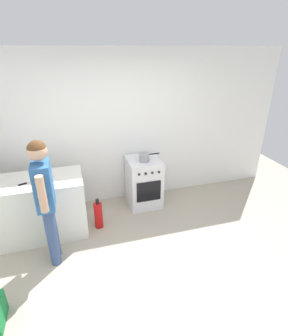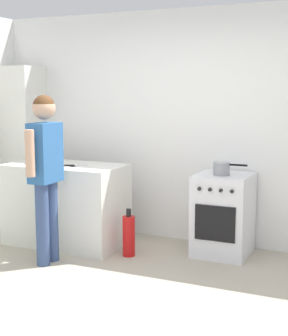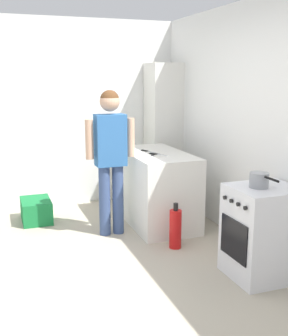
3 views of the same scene
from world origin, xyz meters
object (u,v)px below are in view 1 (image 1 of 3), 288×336
at_px(knife_utility, 45,179).
at_px(fire_extinguisher, 98,215).
at_px(knife_carving, 30,182).
at_px(person, 45,194).
at_px(pot, 144,157).
at_px(knife_bread, 52,183).
at_px(oven_left, 144,182).

bearing_deg(knife_utility, fire_extinguisher, -5.04).
relative_size(knife_carving, fire_extinguisher, 0.64).
distance_m(knife_utility, person, 0.60).
xyz_separation_m(knife_utility, knife_carving, (-0.20, -0.02, -0.00)).
bearing_deg(pot, knife_bread, -161.77).
distance_m(oven_left, person, 1.90).
distance_m(knife_bread, person, 0.48).
bearing_deg(person, knife_bread, 83.02).
distance_m(knife_utility, knife_carving, 0.20).
height_order(pot, fire_extinguisher, pot).
height_order(knife_utility, fire_extinguisher, knife_utility).
distance_m(pot, person, 1.77).
relative_size(knife_utility, person, 0.14).
relative_size(knife_bread, person, 0.18).
relative_size(oven_left, person, 0.51).
distance_m(oven_left, pot, 0.50).
xyz_separation_m(oven_left, person, (-1.51, -1.01, 0.58)).
xyz_separation_m(knife_carving, person, (0.24, -0.56, 0.10)).
bearing_deg(knife_carving, fire_extinguisher, -2.30).
height_order(knife_utility, knife_carving, same).
bearing_deg(oven_left, fire_extinguisher, -151.22).
relative_size(pot, knife_utility, 1.55).
bearing_deg(oven_left, knife_bread, -159.59).
distance_m(knife_carving, person, 0.62).
height_order(oven_left, knife_carving, knife_carving).
xyz_separation_m(knife_bread, fire_extinguisher, (0.58, 0.06, -0.69)).
relative_size(knife_bread, knife_utility, 1.36).
bearing_deg(knife_utility, person, -86.14).
relative_size(oven_left, pot, 2.43).
relative_size(knife_bread, fire_extinguisher, 0.62).
height_order(knife_bread, fire_extinguisher, knife_bread).
xyz_separation_m(oven_left, knife_bread, (-1.45, -0.54, 0.48)).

